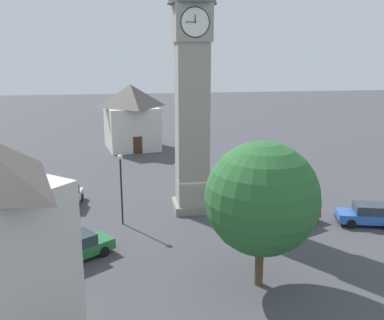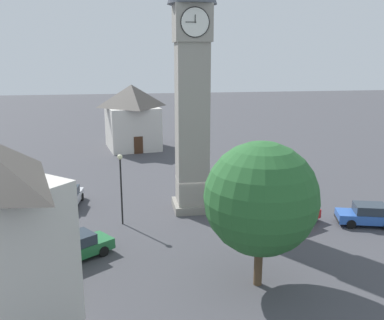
{
  "view_description": "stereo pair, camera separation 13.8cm",
  "coord_description": "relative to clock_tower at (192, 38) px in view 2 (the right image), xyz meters",
  "views": [
    {
      "loc": [
        5.06,
        31.02,
        11.81
      ],
      "look_at": [
        0.0,
        0.0,
        3.94
      ],
      "focal_mm": 39.95,
      "sensor_mm": 36.0,
      "label": 1
    },
    {
      "loc": [
        4.93,
        31.04,
        11.81
      ],
      "look_at": [
        0.0,
        0.0,
        3.94
      ],
      "focal_mm": 39.95,
      "sensor_mm": 36.0,
      "label": 2
    }
  ],
  "objects": [
    {
      "name": "ground_plane",
      "position": [
        -0.0,
        -0.0,
        -12.86
      ],
      "size": [
        200.0,
        200.0,
        0.0
      ],
      "primitive_type": "plane",
      "color": "#424247"
    },
    {
      "name": "clock_tower",
      "position": [
        0.0,
        0.0,
        0.0
      ],
      "size": [
        3.49,
        3.49,
        21.95
      ],
      "color": "gray",
      "rests_on": "ground"
    },
    {
      "name": "car_blue_kerb",
      "position": [
        -6.55,
        4.1,
        -12.1
      ],
      "size": [
        4.46,
        3.26,
        1.53
      ],
      "color": "red",
      "rests_on": "ground"
    },
    {
      "name": "car_silver_kerb",
      "position": [
        -10.09,
        -7.4,
        -12.1
      ],
      "size": [
        3.57,
        4.41,
        1.53
      ],
      "color": "#2D5BB7",
      "rests_on": "ground"
    },
    {
      "name": "car_red_corner",
      "position": [
        9.62,
        -2.15,
        -12.1
      ],
      "size": [
        2.14,
        4.29,
        1.53
      ],
      "color": "silver",
      "rests_on": "ground"
    },
    {
      "name": "car_white_side",
      "position": [
        -11.74,
        5.1,
        -12.1
      ],
      "size": [
        4.43,
        2.76,
        1.53
      ],
      "color": "#2D5BB7",
      "rests_on": "ground"
    },
    {
      "name": "car_black_far",
      "position": [
        7.99,
        7.18,
        -12.1
      ],
      "size": [
        4.34,
        3.77,
        1.53
      ],
      "color": "#236B38",
      "rests_on": "ground"
    },
    {
      "name": "pedestrian",
      "position": [
        -2.51,
        7.3,
        -11.86
      ],
      "size": [
        0.33,
        0.53,
        1.69
      ],
      "color": "#2D3351",
      "rests_on": "ground"
    },
    {
      "name": "tree",
      "position": [
        -1.65,
        11.62,
        -8.1
      ],
      "size": [
        5.78,
        5.78,
        7.66
      ],
      "color": "brown",
      "rests_on": "ground"
    },
    {
      "name": "building_shop_left",
      "position": [
        3.99,
        -23.03,
        -8.74
      ],
      "size": [
        7.48,
        8.01,
        8.07
      ],
      "color": "beige",
      "rests_on": "ground"
    },
    {
      "name": "lamp_post",
      "position": [
        5.36,
        2.21,
        -9.46
      ],
      "size": [
        0.36,
        0.36,
        5.1
      ],
      "color": "black",
      "rests_on": "ground"
    },
    {
      "name": "road_sign",
      "position": [
        -8.12,
        -1.85,
        -10.96
      ],
      "size": [
        0.6,
        0.07,
        2.8
      ],
      "color": "gray",
      "rests_on": "ground"
    }
  ]
}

